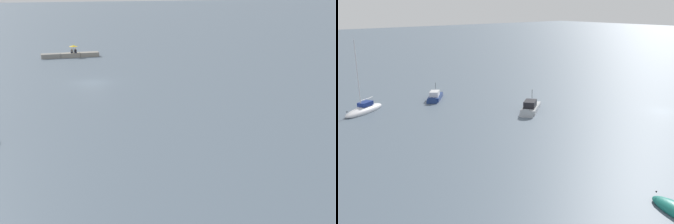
{
  "view_description": "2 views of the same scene",
  "coord_description": "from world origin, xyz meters",
  "views": [
    {
      "loc": [
        9.09,
        57.22,
        11.79
      ],
      "look_at": [
        -1.4,
        25.15,
        2.68
      ],
      "focal_mm": 51.58,
      "sensor_mm": 36.0,
      "label": 1
    },
    {
      "loc": [
        -30.01,
        58.62,
        17.23
      ],
      "look_at": [
        7.74,
        27.31,
        3.16
      ],
      "focal_mm": 40.4,
      "sensor_mm": 36.0,
      "label": 2
    }
  ],
  "objects": [
    {
      "name": "umbrella_open_yellow",
      "position": [
        -0.59,
        -21.58,
        1.83
      ],
      "size": [
        1.35,
        1.35,
        1.29
      ],
      "color": "black",
      "rests_on": "seawall_pier"
    },
    {
      "name": "seawall_pier",
      "position": [
        0.0,
        -21.53,
        0.36
      ],
      "size": [
        9.22,
        1.56,
        0.71
      ],
      "color": "gray",
      "rests_on": "ground_plane"
    },
    {
      "name": "person_seated_dark_left",
      "position": [
        -0.86,
        -21.36,
        0.96
      ],
      "size": [
        0.45,
        0.64,
        0.73
      ],
      "rotation": [
        0.0,
        0.0,
        -0.11
      ],
      "color": "#1E2333",
      "rests_on": "seawall_pier"
    },
    {
      "name": "ground_plane",
      "position": [
        0.0,
        0.0,
        0.0
      ],
      "size": [
        500.0,
        500.0,
        0.0
      ],
      "primitive_type": "plane",
      "color": "slate"
    },
    {
      "name": "person_seated_grey_right",
      "position": [
        -0.3,
        -21.52,
        0.96
      ],
      "size": [
        0.45,
        0.64,
        0.73
      ],
      "rotation": [
        0.0,
        0.0,
        -0.11
      ],
      "color": "#1E2333",
      "rests_on": "seawall_pier"
    }
  ]
}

